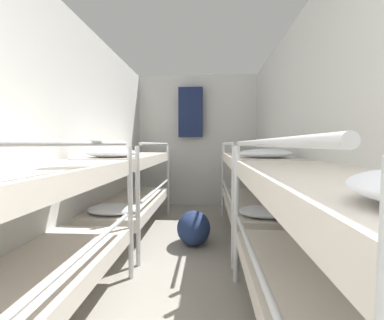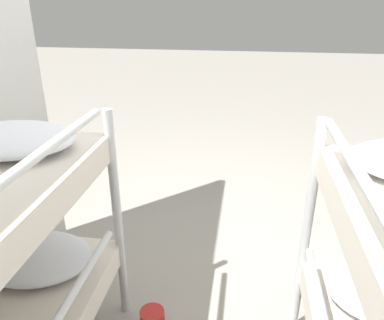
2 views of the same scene
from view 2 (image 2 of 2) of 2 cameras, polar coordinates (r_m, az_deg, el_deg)
name	(u,v)px [view 2 (image 2 of 2)]	position (r m, az deg, el deg)	size (l,w,h in m)	color
ground_plane	(216,252)	(2.61, 3.68, -13.85)	(20.00, 20.00, 0.00)	gray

